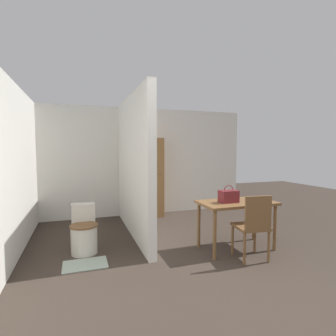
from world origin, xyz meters
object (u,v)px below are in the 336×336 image
(dining_table, at_px, (237,207))
(wooden_chair, at_px, (253,225))
(toilet, at_px, (84,233))
(wooden_cabinet, at_px, (152,177))
(handbag, at_px, (229,196))

(dining_table, distance_m, wooden_chair, 0.47)
(wooden_chair, bearing_deg, dining_table, 93.55)
(dining_table, distance_m, toilet, 2.36)
(wooden_cabinet, bearing_deg, handbag, -77.06)
(toilet, bearing_deg, handbag, -17.30)
(dining_table, bearing_deg, handbag, -173.99)
(dining_table, height_order, wooden_chair, wooden_chair)
(handbag, bearing_deg, dining_table, 6.01)
(wooden_chair, relative_size, handbag, 3.36)
(wooden_chair, height_order, handbag, handbag)
(dining_table, bearing_deg, wooden_chair, -93.58)
(wooden_cabinet, bearing_deg, dining_table, -73.47)
(wooden_chair, bearing_deg, handbag, 113.46)
(wooden_chair, distance_m, wooden_cabinet, 2.92)
(wooden_chair, xyz_separation_m, handbag, (-0.13, 0.43, 0.33))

